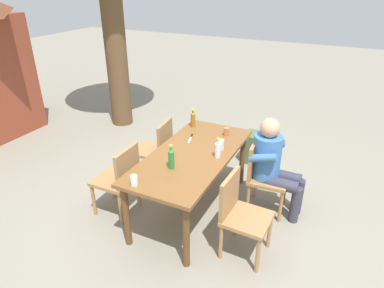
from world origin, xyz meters
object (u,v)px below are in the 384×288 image
at_px(person_in_white_shirt, 273,162).
at_px(table_knife, 191,138).
at_px(cup_terracotta, 226,132).
at_px(bottle_clear, 218,149).
at_px(bottle_green, 171,158).
at_px(chair_far_right, 157,147).
at_px(cup_white, 134,180).
at_px(chair_far_left, 120,177).
at_px(dining_table, 192,161).
at_px(bottle_amber, 193,119).
at_px(backpack_by_near_side, 252,147).
at_px(chair_near_right, 262,173).
at_px(chair_near_left, 240,212).
at_px(cup_glass, 221,145).

distance_m(person_in_white_shirt, table_knife, 1.03).
distance_m(cup_terracotta, table_knife, 0.45).
bearing_deg(bottle_clear, bottle_green, 141.81).
bearing_deg(table_knife, chair_far_right, 83.45).
height_order(cup_white, table_knife, cup_white).
bearing_deg(chair_far_left, person_in_white_shirt, -62.37).
bearing_deg(dining_table, bottle_amber, 25.05).
relative_size(chair_far_left, cup_terracotta, 8.38).
bearing_deg(bottle_clear, dining_table, 99.80).
xyz_separation_m(cup_terracotta, backpack_by_near_side, (0.88, -0.10, -0.60)).
distance_m(chair_near_right, table_knife, 0.96).
bearing_deg(person_in_white_shirt, chair_near_left, 172.33).
bearing_deg(cup_terracotta, cup_glass, -168.81).
xyz_separation_m(chair_near_left, bottle_amber, (1.09, 1.04, 0.39)).
bearing_deg(dining_table, bottle_clear, -80.20).
xyz_separation_m(cup_glass, backpack_by_near_side, (1.26, -0.03, -0.61)).
xyz_separation_m(chair_near_left, cup_glass, (0.65, 0.47, 0.34)).
bearing_deg(table_knife, chair_near_right, -87.18).
bearing_deg(bottle_green, bottle_clear, -38.19).
bearing_deg(person_in_white_shirt, backpack_by_near_side, 26.89).
relative_size(bottle_amber, cup_terracotta, 2.40).
bearing_deg(chair_far_left, chair_near_right, -60.83).
relative_size(chair_far_right, bottle_clear, 3.75).
relative_size(chair_far_left, bottle_amber, 3.50).
bearing_deg(chair_near_right, chair_far_left, 119.17).
relative_size(chair_near_right, person_in_white_shirt, 0.74).
bearing_deg(dining_table, chair_far_left, 119.34).
distance_m(dining_table, chair_near_left, 0.85).
height_order(dining_table, chair_near_right, chair_near_right).
bearing_deg(cup_white, dining_table, -14.93).
xyz_separation_m(chair_far_right, table_knife, (-0.06, -0.53, 0.28)).
height_order(chair_far_left, cup_glass, cup_glass).
height_order(chair_near_left, cup_terracotta, cup_terracotta).
relative_size(chair_near_left, cup_white, 8.37).
height_order(cup_white, cup_terracotta, same).
xyz_separation_m(dining_table, backpack_by_near_side, (1.50, -0.28, -0.46)).
distance_m(chair_far_right, person_in_white_shirt, 1.56).
relative_size(person_in_white_shirt, cup_white, 11.34).
height_order(bottle_amber, cup_terracotta, bottle_amber).
xyz_separation_m(chair_far_right, bottle_amber, (0.27, -0.40, 0.39)).
distance_m(dining_table, bottle_green, 0.44).
distance_m(dining_table, chair_far_right, 0.86).
xyz_separation_m(chair_near_left, backpack_by_near_side, (1.90, 0.44, -0.27)).
height_order(chair_near_right, chair_far_left, same).
distance_m(bottle_amber, cup_white, 1.50).
xyz_separation_m(bottle_amber, cup_glass, (-0.44, -0.57, -0.05)).
bearing_deg(chair_near_right, bottle_green, 135.30).
distance_m(chair_near_left, cup_glass, 0.87).
bearing_deg(cup_white, backpack_by_near_side, -12.10).
relative_size(dining_table, chair_near_right, 2.08).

